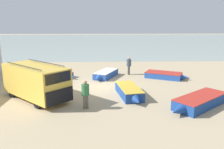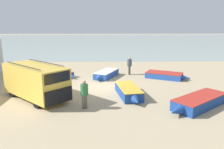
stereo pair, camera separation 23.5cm
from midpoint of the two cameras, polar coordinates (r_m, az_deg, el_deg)
The scene contains 10 objects.
ground_plane at distance 18.01m, azimuth -3.08°, elevation -3.14°, with size 200.00×200.00×0.00m, color tan.
sea_water at distance 69.47m, azimuth -2.48°, elevation 8.89°, with size 120.00×80.00×0.01m, color #99A89E.
parked_van at distance 15.63m, azimuth -19.66°, elevation -1.59°, with size 5.26×5.06×2.45m.
fishing_rowboat_0 at distance 21.26m, azimuth 13.27°, elevation -0.19°, with size 4.05×3.00×0.55m.
fishing_rowboat_1 at distance 22.39m, azimuth -15.25°, elevation 0.29°, with size 4.78×3.89×0.50m.
fishing_rowboat_2 at distance 15.47m, azimuth 4.15°, elevation -4.55°, with size 1.80×4.10×0.69m.
fishing_rowboat_3 at distance 20.97m, azimuth -2.05°, elevation 0.07°, with size 2.53×3.95×0.62m.
fishing_rowboat_4 at distance 14.58m, azimuth 21.34°, elevation -6.59°, with size 4.60×3.85×0.67m.
fisherman_0 at distance 13.19m, azimuth -7.48°, elevation -4.56°, with size 0.46×0.46×1.75m.
fisherman_1 at distance 22.07m, azimuth 4.11°, elevation 2.72°, with size 0.47×0.47×1.79m.
Camera 1 is at (0.18, -17.29, 5.01)m, focal length 35.00 mm.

